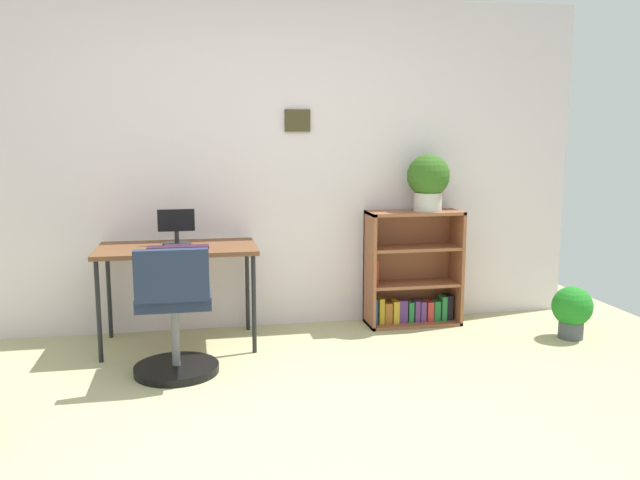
# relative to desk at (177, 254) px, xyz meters

# --- Properties ---
(ground_plane) EXTENTS (6.24, 6.24, 0.00)m
(ground_plane) POSITION_rel_desk_xyz_m (0.53, -1.74, -0.65)
(ground_plane) COLOR tan
(wall_back) EXTENTS (5.20, 0.12, 2.48)m
(wall_back) POSITION_rel_desk_xyz_m (0.53, 0.41, 0.59)
(wall_back) COLOR silver
(wall_back) RESTS_ON ground_plane
(desk) EXTENTS (1.08, 0.62, 0.70)m
(desk) POSITION_rel_desk_xyz_m (0.00, 0.00, 0.00)
(desk) COLOR brown
(desk) RESTS_ON ground_plane
(monitor) EXTENTS (0.25, 0.20, 0.25)m
(monitor) POSITION_rel_desk_xyz_m (-0.00, 0.07, 0.17)
(monitor) COLOR #262628
(monitor) RESTS_ON desk
(keyboard) EXTENTS (0.41, 0.11, 0.02)m
(keyboard) POSITION_rel_desk_xyz_m (0.01, -0.09, 0.06)
(keyboard) COLOR #351931
(keyboard) RESTS_ON desk
(office_chair) EXTENTS (0.52, 0.55, 0.82)m
(office_chair) POSITION_rel_desk_xyz_m (-0.01, -0.62, -0.29)
(office_chair) COLOR black
(office_chair) RESTS_ON ground_plane
(bookshelf_low) EXTENTS (0.72, 0.30, 0.89)m
(bookshelf_low) POSITION_rel_desk_xyz_m (1.77, 0.22, -0.26)
(bookshelf_low) COLOR brown
(bookshelf_low) RESTS_ON ground_plane
(potted_plant_on_shelf) EXTENTS (0.32, 0.32, 0.43)m
(potted_plant_on_shelf) POSITION_rel_desk_xyz_m (1.87, 0.16, 0.48)
(potted_plant_on_shelf) COLOR #B7B2A8
(potted_plant_on_shelf) RESTS_ON bookshelf_low
(potted_plant_floor) EXTENTS (0.29, 0.29, 0.38)m
(potted_plant_floor) POSITION_rel_desk_xyz_m (2.78, -0.39, -0.43)
(potted_plant_floor) COLOR #474C51
(potted_plant_floor) RESTS_ON ground_plane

